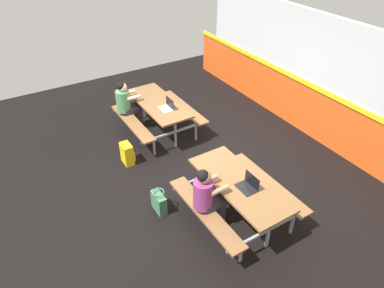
{
  "coord_description": "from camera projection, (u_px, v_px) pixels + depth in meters",
  "views": [
    {
      "loc": [
        4.62,
        -2.93,
        4.36
      ],
      "look_at": [
        0.0,
        -0.14,
        0.55
      ],
      "focal_mm": 32.51,
      "sensor_mm": 36.0,
      "label": 1
    }
  ],
  "objects": [
    {
      "name": "picnic_table_right",
      "position": [
        239.0,
        190.0,
        5.52
      ],
      "size": [
        1.86,
        1.57,
        0.74
      ],
      "color": "brown",
      "rests_on": "ground"
    },
    {
      "name": "accent_backdrop",
      "position": [
        307.0,
        77.0,
        7.42
      ],
      "size": [
        8.0,
        0.14,
        2.6
      ],
      "color": "#E55119",
      "rests_on": "ground"
    },
    {
      "name": "student_nearer",
      "position": [
        127.0,
        102.0,
        7.64
      ],
      "size": [
        0.36,
        0.53,
        1.21
      ],
      "color": "#2D2D38",
      "rests_on": "ground"
    },
    {
      "name": "laptop_silver",
      "position": [
        167.0,
        107.0,
        7.31
      ],
      "size": [
        0.32,
        0.22,
        0.22
      ],
      "color": "silver",
      "rests_on": "picnic_table_left"
    },
    {
      "name": "picnic_table_left",
      "position": [
        158.0,
        109.0,
        7.66
      ],
      "size": [
        1.86,
        1.57,
        0.74
      ],
      "color": "brown",
      "rests_on": "ground"
    },
    {
      "name": "ground_plane",
      "position": [
        198.0,
        165.0,
        6.99
      ],
      "size": [
        10.0,
        10.0,
        0.02
      ],
      "primitive_type": "cube",
      "color": "black"
    },
    {
      "name": "student_further",
      "position": [
        207.0,
        194.0,
        5.25
      ],
      "size": [
        0.36,
        0.53,
        1.21
      ],
      "color": "#2D2D38",
      "rests_on": "ground"
    },
    {
      "name": "laptop_dark",
      "position": [
        248.0,
        185.0,
        5.3
      ],
      "size": [
        0.32,
        0.22,
        0.22
      ],
      "color": "black",
      "rests_on": "picnic_table_right"
    },
    {
      "name": "backpack_dark",
      "position": [
        127.0,
        154.0,
        6.9
      ],
      "size": [
        0.3,
        0.22,
        0.44
      ],
      "color": "yellow",
      "rests_on": "ground"
    },
    {
      "name": "tote_bag_bright",
      "position": [
        159.0,
        202.0,
        5.84
      ],
      "size": [
        0.34,
        0.21,
        0.43
      ],
      "color": "#3F724C",
      "rests_on": "ground"
    }
  ]
}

